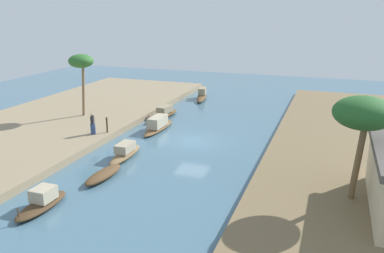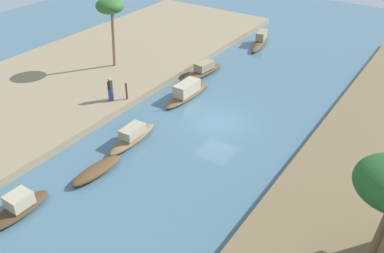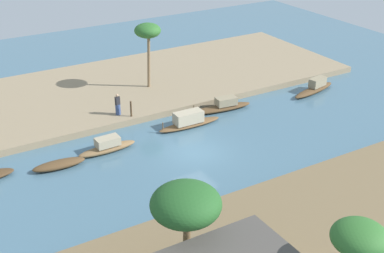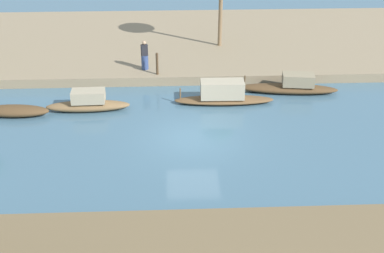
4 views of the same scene
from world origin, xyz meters
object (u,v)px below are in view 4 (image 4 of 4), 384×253
object	(u,v)px
sampan_with_red_awning	(88,103)
person_on_near_bank	(145,58)
sampan_downstream_large	(291,86)
sampan_midstream	(223,95)
sampan_open_hull	(14,111)
mooring_post	(157,64)

from	to	relation	value
sampan_with_red_awning	person_on_near_bank	world-z (taller)	person_on_near_bank
sampan_downstream_large	person_on_near_bank	distance (m)	8.39
sampan_downstream_large	sampan_midstream	world-z (taller)	sampan_midstream
sampan_open_hull	person_on_near_bank	xyz separation A→B (m)	(-6.31, -4.76, 0.93)
sampan_open_hull	person_on_near_bank	world-z (taller)	person_on_near_bank
sampan_downstream_large	person_on_near_bank	size ratio (longest dim) A/B	3.23
sampan_downstream_large	person_on_near_bank	world-z (taller)	person_on_near_bank
mooring_post	sampan_midstream	bearing A→B (deg)	139.78
sampan_open_hull	mooring_post	size ratio (longest dim) A/B	2.82
sampan_midstream	sampan_open_hull	world-z (taller)	sampan_midstream
sampan_with_red_awning	mooring_post	xyz separation A→B (m)	(-3.45, -3.48, 0.73)
sampan_downstream_large	sampan_midstream	distance (m)	3.97
person_on_near_bank	sampan_downstream_large	bearing A→B (deg)	146.14
sampan_midstream	sampan_open_hull	distance (m)	10.52
mooring_post	sampan_downstream_large	bearing A→B (deg)	166.67
sampan_open_hull	sampan_with_red_awning	bearing A→B (deg)	-169.33
sampan_downstream_large	sampan_with_red_awning	size ratio (longest dim) A/B	1.29
sampan_midstream	person_on_near_bank	xyz separation A→B (m)	(4.16, -3.75, 0.71)
sampan_with_red_awning	sampan_midstream	size ratio (longest dim) A/B	0.82
sampan_downstream_large	sampan_open_hull	distance (m)	14.43
sampan_with_red_awning	mooring_post	distance (m)	4.95
sampan_with_red_awning	sampan_midstream	xyz separation A→B (m)	(-6.88, -0.57, 0.07)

